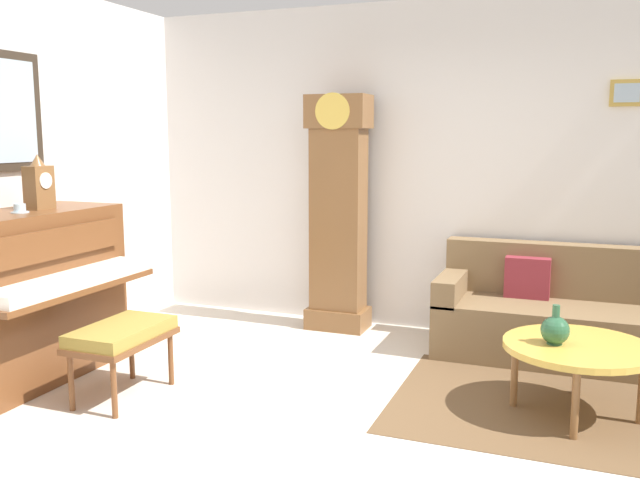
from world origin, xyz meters
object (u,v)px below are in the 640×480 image
couch (565,317)px  mantel_clock (39,184)px  piano_bench (122,336)px  green_jug (555,330)px  grandfather_clock (338,219)px  coffee_table (578,349)px  piano (26,296)px  teacup (20,209)px

couch → mantel_clock: mantel_clock is taller
piano_bench → green_jug: bearing=15.0°
piano_bench → green_jug: green_jug is taller
green_jug → mantel_clock: bearing=-171.8°
grandfather_clock → mantel_clock: 2.41m
piano_bench → coffee_table: piano_bench is taller
couch → mantel_clock: (-3.44, -1.68, 1.03)m
mantel_clock → couch: bearing=26.1°
couch → mantel_clock: size_ratio=5.00×
piano → coffee_table: size_ratio=1.64×
piano → coffee_table: (3.54, 0.73, -0.18)m
grandfather_clock → mantel_clock: bearing=-130.9°
mantel_clock → piano_bench: bearing=-14.4°
piano → piano_bench: size_ratio=2.06×
grandfather_clock → coffee_table: grandfather_clock is taller
coffee_table → couch: bearing=94.9°
coffee_table → green_jug: green_jug is taller
coffee_table → piano_bench: bearing=-164.6°
piano_bench → grandfather_clock: grandfather_clock is taller
piano → couch: (3.44, 1.86, -0.28)m
mantel_clock → green_jug: bearing=8.2°
coffee_table → mantel_clock: 3.70m
grandfather_clock → coffee_table: size_ratio=2.31×
piano_bench → couch: 3.25m
piano_bench → coffee_table: size_ratio=0.80×
piano_bench → mantel_clock: (-0.80, 0.21, 0.94)m
piano → mantel_clock: (0.00, 0.18, 0.75)m
coffee_table → teacup: (-3.50, -0.77, 0.78)m
grandfather_clock → teacup: (-1.52, -2.02, 0.23)m
green_jug → piano_bench: bearing=-165.0°
green_jug → teacup: bearing=-168.0°
couch → grandfather_clock: bearing=176.5°
grandfather_clock → green_jug: bearing=-35.3°
grandfather_clock → mantel_clock: size_ratio=5.34×
teacup → piano_bench: bearing=1.4°
coffee_table → mantel_clock: mantel_clock is taller
piano_bench → couch: size_ratio=0.37×
coffee_table → green_jug: size_ratio=3.67×
coffee_table → green_jug: bearing=-158.3°
grandfather_clock → piano: bearing=-128.2°
piano_bench → teacup: bearing=-178.6°
piano → couch: piano is taller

